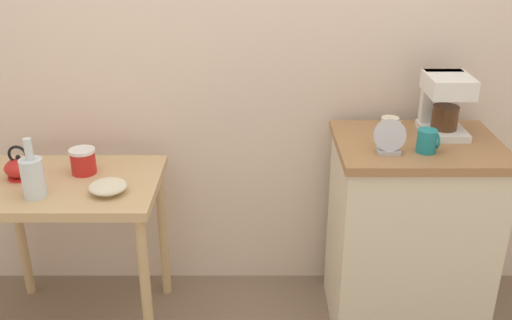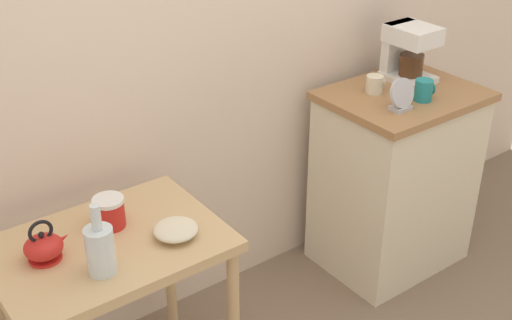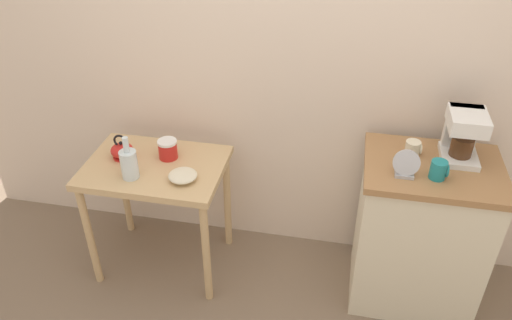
{
  "view_description": "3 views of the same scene",
  "coord_description": "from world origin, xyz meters",
  "px_view_note": "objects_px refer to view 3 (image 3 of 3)",
  "views": [
    {
      "loc": [
        0.09,
        -2.17,
        1.8
      ],
      "look_at": [
        0.1,
        0.01,
        0.84
      ],
      "focal_mm": 40.48,
      "sensor_mm": 36.0,
      "label": 1
    },
    {
      "loc": [
        -1.4,
        -1.77,
        2.06
      ],
      "look_at": [
        -0.09,
        0.02,
        0.86
      ],
      "focal_mm": 46.98,
      "sensor_mm": 36.0,
      "label": 2
    },
    {
      "loc": [
        0.3,
        -2.13,
        2.31
      ],
      "look_at": [
        -0.12,
        -0.04,
        0.89
      ],
      "focal_mm": 35.1,
      "sensor_mm": 36.0,
      "label": 3
    }
  ],
  "objects_px": {
    "teakettle": "(122,150)",
    "table_clock": "(406,165)",
    "canister_enamel": "(168,149)",
    "coffee_maker": "(464,133)",
    "bowl_stoneware": "(183,176)",
    "mug_small_cream": "(413,148)",
    "mug_dark_teal": "(439,170)",
    "glass_carafe_vase": "(129,163)"
  },
  "relations": [
    {
      "from": "coffee_maker",
      "to": "mug_dark_teal",
      "type": "bearing_deg",
      "value": -119.15
    },
    {
      "from": "teakettle",
      "to": "mug_dark_teal",
      "type": "bearing_deg",
      "value": -3.24
    },
    {
      "from": "bowl_stoneware",
      "to": "glass_carafe_vase",
      "type": "distance_m",
      "value": 0.29
    },
    {
      "from": "table_clock",
      "to": "canister_enamel",
      "type": "bearing_deg",
      "value": 172.93
    },
    {
      "from": "teakettle",
      "to": "glass_carafe_vase",
      "type": "relative_size",
      "value": 0.63
    },
    {
      "from": "bowl_stoneware",
      "to": "mug_dark_teal",
      "type": "relative_size",
      "value": 1.64
    },
    {
      "from": "bowl_stoneware",
      "to": "teakettle",
      "type": "distance_m",
      "value": 0.43
    },
    {
      "from": "bowl_stoneware",
      "to": "canister_enamel",
      "type": "relative_size",
      "value": 1.39
    },
    {
      "from": "canister_enamel",
      "to": "glass_carafe_vase",
      "type": "bearing_deg",
      "value": -121.11
    },
    {
      "from": "coffee_maker",
      "to": "mug_small_cream",
      "type": "bearing_deg",
      "value": -172.16
    },
    {
      "from": "teakettle",
      "to": "canister_enamel",
      "type": "height_order",
      "value": "teakettle"
    },
    {
      "from": "canister_enamel",
      "to": "coffee_maker",
      "type": "bearing_deg",
      "value": 2.73
    },
    {
      "from": "glass_carafe_vase",
      "to": "canister_enamel",
      "type": "distance_m",
      "value": 0.26
    },
    {
      "from": "canister_enamel",
      "to": "teakettle",
      "type": "bearing_deg",
      "value": -168.9
    },
    {
      "from": "teakettle",
      "to": "table_clock",
      "type": "distance_m",
      "value": 1.54
    },
    {
      "from": "canister_enamel",
      "to": "mug_small_cream",
      "type": "bearing_deg",
      "value": 1.84
    },
    {
      "from": "glass_carafe_vase",
      "to": "table_clock",
      "type": "height_order",
      "value": "table_clock"
    },
    {
      "from": "glass_carafe_vase",
      "to": "canister_enamel",
      "type": "height_order",
      "value": "glass_carafe_vase"
    },
    {
      "from": "teakettle",
      "to": "coffee_maker",
      "type": "distance_m",
      "value": 1.83
    },
    {
      "from": "teakettle",
      "to": "table_clock",
      "type": "height_order",
      "value": "table_clock"
    },
    {
      "from": "canister_enamel",
      "to": "bowl_stoneware",
      "type": "bearing_deg",
      "value": -52.14
    },
    {
      "from": "bowl_stoneware",
      "to": "mug_dark_teal",
      "type": "xyz_separation_m",
      "value": [
        1.28,
        0.05,
        0.18
      ]
    },
    {
      "from": "canister_enamel",
      "to": "mug_small_cream",
      "type": "distance_m",
      "value": 1.33
    },
    {
      "from": "bowl_stoneware",
      "to": "coffee_maker",
      "type": "height_order",
      "value": "coffee_maker"
    },
    {
      "from": "mug_small_cream",
      "to": "canister_enamel",
      "type": "bearing_deg",
      "value": -178.16
    },
    {
      "from": "coffee_maker",
      "to": "mug_dark_teal",
      "type": "xyz_separation_m",
      "value": [
        -0.12,
        -0.22,
        -0.09
      ]
    },
    {
      "from": "teakettle",
      "to": "table_clock",
      "type": "relative_size",
      "value": 1.11
    },
    {
      "from": "table_clock",
      "to": "mug_dark_teal",
      "type": "bearing_deg",
      "value": 4.71
    },
    {
      "from": "glass_carafe_vase",
      "to": "mug_small_cream",
      "type": "distance_m",
      "value": 1.48
    },
    {
      "from": "coffee_maker",
      "to": "table_clock",
      "type": "distance_m",
      "value": 0.37
    },
    {
      "from": "glass_carafe_vase",
      "to": "bowl_stoneware",
      "type": "bearing_deg",
      "value": 5.69
    },
    {
      "from": "teakettle",
      "to": "canister_enamel",
      "type": "xyz_separation_m",
      "value": [
        0.25,
        0.05,
        0.01
      ]
    },
    {
      "from": "teakettle",
      "to": "coffee_maker",
      "type": "xyz_separation_m",
      "value": [
        1.8,
        0.12,
        0.25
      ]
    },
    {
      "from": "mug_dark_teal",
      "to": "bowl_stoneware",
      "type": "bearing_deg",
      "value": -177.86
    },
    {
      "from": "teakettle",
      "to": "mug_small_cream",
      "type": "distance_m",
      "value": 1.59
    },
    {
      "from": "teakettle",
      "to": "canister_enamel",
      "type": "bearing_deg",
      "value": 11.1
    },
    {
      "from": "bowl_stoneware",
      "to": "coffee_maker",
      "type": "bearing_deg",
      "value": 10.78
    },
    {
      "from": "mug_dark_teal",
      "to": "table_clock",
      "type": "height_order",
      "value": "table_clock"
    },
    {
      "from": "glass_carafe_vase",
      "to": "canister_enamel",
      "type": "bearing_deg",
      "value": 58.89
    },
    {
      "from": "mug_dark_teal",
      "to": "teakettle",
      "type": "bearing_deg",
      "value": 176.76
    },
    {
      "from": "bowl_stoneware",
      "to": "table_clock",
      "type": "bearing_deg",
      "value": 1.78
    },
    {
      "from": "bowl_stoneware",
      "to": "mug_small_cream",
      "type": "xyz_separation_m",
      "value": [
        1.17,
        0.24,
        0.17
      ]
    }
  ]
}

